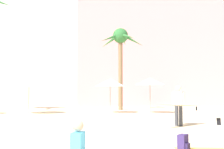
% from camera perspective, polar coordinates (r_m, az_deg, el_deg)
% --- Properties ---
extents(hotel_pink, '(22.98, 11.62, 17.18)m').
position_cam_1_polar(hotel_pink, '(37.11, 11.83, 7.78)').
color(hotel_pink, pink).
rests_on(hotel_pink, ground).
extents(palm_tree_far_left, '(3.71, 3.91, 6.64)m').
position_cam_1_polar(palm_tree_far_left, '(23.97, 1.66, 5.89)').
color(palm_tree_far_left, brown).
rests_on(palm_tree_far_left, ground).
extents(cafe_umbrella_1, '(2.00, 2.00, 2.39)m').
position_cam_1_polar(cafe_umbrella_1, '(20.00, 7.39, -1.34)').
color(cafe_umbrella_1, gray).
rests_on(cafe_umbrella_1, ground).
extents(cafe_umbrella_4, '(2.07, 2.07, 2.35)m').
position_cam_1_polar(cafe_umbrella_4, '(20.00, -0.36, -1.57)').
color(cafe_umbrella_4, gray).
rests_on(cafe_umbrella_4, ground).
extents(cafe_umbrella_5, '(2.50, 2.50, 2.15)m').
position_cam_1_polar(cafe_umbrella_5, '(20.33, -15.83, -1.83)').
color(cafe_umbrella_5, gray).
rests_on(cafe_umbrella_5, ground).
extents(backpack, '(0.35, 0.35, 0.42)m').
position_cam_1_polar(backpack, '(7.54, 13.70, -12.89)').
color(backpack, '#34255A').
rests_on(backpack, ground).
extents(person_near_left, '(2.64, 2.22, 1.73)m').
position_cam_1_polar(person_near_left, '(12.81, 12.97, -5.66)').
color(person_near_left, '#3D3D42').
rests_on(person_near_left, ground).
extents(person_mid_left, '(0.95, 0.58, 0.89)m').
position_cam_1_polar(person_mid_left, '(6.19, -5.25, -14.06)').
color(person_mid_left, '#D1A889').
rests_on(person_mid_left, ground).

